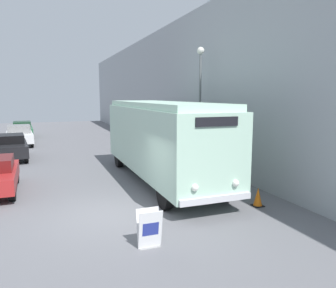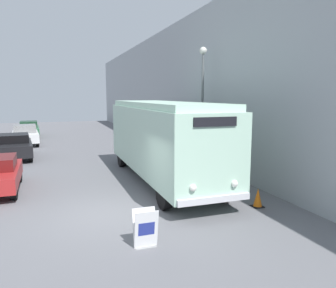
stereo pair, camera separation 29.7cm
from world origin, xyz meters
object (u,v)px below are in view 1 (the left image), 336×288
Objects in this scene: traffic_cone at (258,197)px; parked_car_distant at (22,129)px; parked_car_mid at (10,147)px; streetlamp at (200,91)px; parked_car_far at (19,135)px; vintage_bus at (161,137)px; sign_board at (149,229)px.

parked_car_distant is at bearing 110.14° from traffic_cone.
parked_car_mid is 11.20m from parked_car_distant.
streetlamp reaches higher than parked_car_far.
vintage_bus is 15.29× the size of traffic_cone.
parked_car_far is (-9.16, 12.27, -3.22)m from streetlamp.
parked_car_far is at bearing 83.08° from parked_car_mid.
parked_car_far is at bearing 115.19° from traffic_cone.
vintage_bus is 20.14m from parked_car_distant.
parked_car_distant is at bearing 117.72° from streetlamp.
vintage_bus is at bearing 67.79° from sign_board.
vintage_bus is 10.37m from parked_car_mid.
parked_car_far is (0.19, 5.93, 0.01)m from parked_car_mid.
parked_car_far is (-6.55, 13.71, -1.20)m from vintage_bus.
parked_car_far is 5.28m from parked_car_distant.
streetlamp reaches higher than sign_board.
traffic_cone is (8.58, -23.39, -0.42)m from parked_car_distant.
parked_car_far is at bearing -92.53° from parked_car_distant.
streetlamp is at bearing -65.47° from parked_car_distant.
sign_board reaches higher than traffic_cone.
parked_car_far is at bearing 101.70° from sign_board.
vintage_bus is 2.35× the size of parked_car_far.
parked_car_distant is 24.92m from traffic_cone.
streetlamp is at bearing -39.26° from parked_car_mid.
sign_board is at bearing -82.66° from parked_car_far.
streetlamp reaches higher than traffic_cone.
parked_car_far is (-4.09, 19.73, 0.31)m from sign_board.
parked_car_far reaches higher than traffic_cone.
parked_car_far is 6.52× the size of traffic_cone.
parked_car_mid is 0.96× the size of parked_car_distant.
sign_board is at bearing -83.77° from parked_car_distant.
parked_car_mid is at bearing 130.85° from vintage_bus.
parked_car_mid is 14.99m from traffic_cone.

